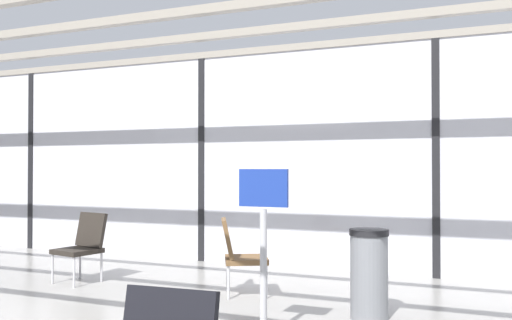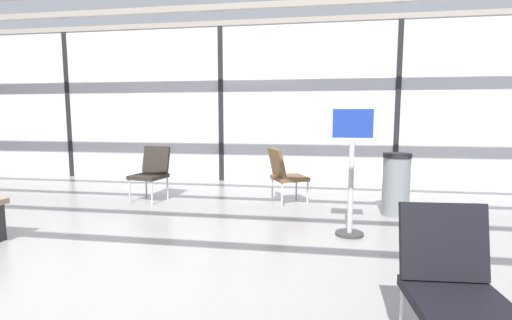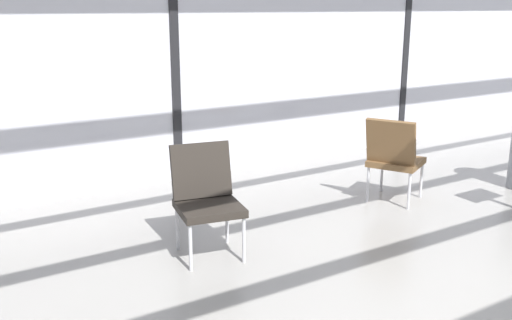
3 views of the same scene
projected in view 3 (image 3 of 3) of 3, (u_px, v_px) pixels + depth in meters
The scene contains 6 objects.
glass_curtain_wall at pixel (172, 38), 6.26m from camera, with size 14.00×0.08×3.17m, color silver.
window_mullion_1 at pixel (172, 38), 6.26m from camera, with size 0.10×0.12×3.17m, color black.
window_mullion_2 at pixel (405, 31), 8.05m from camera, with size 0.10×0.12×3.17m, color black.
parked_airplane at pixel (88, 12), 10.52m from camera, with size 11.28×3.63×3.63m.
lounge_chair_0 at pixel (394, 155), 5.74m from camera, with size 0.69×0.67×0.87m.
lounge_chair_1 at pixel (206, 193), 4.56m from camera, with size 0.57×0.61×0.87m.
Camera 3 is at (-2.62, -0.69, 1.92)m, focal length 40.75 mm.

